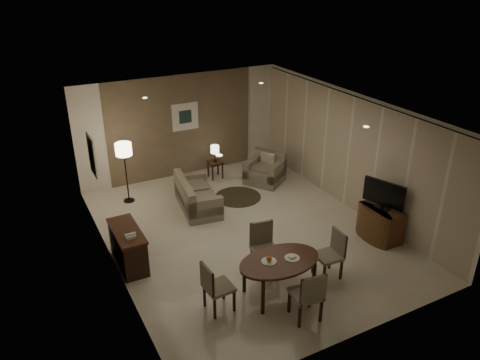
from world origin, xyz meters
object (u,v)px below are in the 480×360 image
side_table (215,170)px  chair_left (219,287)px  floor_lamp (126,173)px  console_desk (128,247)px  chair_near (306,294)px  chair_far (265,250)px  armchair (265,169)px  sofa (198,194)px  tv_cabinet (381,223)px  dining_table (279,277)px  chair_right (328,255)px

side_table → chair_left: bearing=-114.3°
floor_lamp → console_desk: bearing=-105.3°
chair_near → side_table: bearing=-92.9°
chair_far → chair_left: size_ratio=1.06×
floor_lamp → armchair: bearing=-10.2°
chair_left → sofa: (1.08, 3.42, -0.08)m
tv_cabinet → dining_table: (-2.84, -0.57, -0.01)m
chair_near → side_table: 5.70m
console_desk → side_table: console_desk is taller
chair_left → floor_lamp: floor_lamp is taller
side_table → tv_cabinet: bearing=-67.8°
floor_lamp → chair_right: bearing=-62.6°
armchair → chair_right: bearing=-48.9°
dining_table → side_table: (1.08, 4.90, -0.11)m
sofa → side_table: size_ratio=3.40×
tv_cabinet → chair_far: chair_far is taller
console_desk → floor_lamp: (0.70, 2.57, 0.37)m
dining_table → side_table: 5.01m
tv_cabinet → chair_far: bearing=178.4°
chair_right → side_table: (0.03, 4.89, -0.22)m
chair_near → armchair: chair_near is taller
chair_near → chair_right: 1.22m
console_desk → armchair: (4.14, 1.95, 0.02)m
sofa → dining_table: bearing=-171.4°
dining_table → armchair: bearing=62.6°
console_desk → chair_far: (2.16, -1.42, 0.10)m
console_desk → chair_near: bearing=-52.8°
sofa → console_desk: bearing=134.1°
console_desk → floor_lamp: bearing=74.7°
console_desk → side_table: bearing=42.1°
side_table → floor_lamp: 2.49m
chair_left → armchair: size_ratio=1.03×
tv_cabinet → chair_right: 1.88m
armchair → floor_lamp: size_ratio=0.59×
dining_table → chair_left: bearing=173.8°
chair_near → floor_lamp: size_ratio=0.63×
dining_table → armchair: 4.53m
console_desk → dining_table: console_desk is taller
dining_table → chair_right: 1.05m
tv_cabinet → chair_far: size_ratio=0.94×
side_table → floor_lamp: floor_lamp is taller
chair_near → chair_right: (0.99, 0.71, -0.02)m
chair_far → armchair: (1.98, 3.38, -0.09)m
tv_cabinet → armchair: armchair is taller
dining_table → floor_lamp: floor_lamp is taller
dining_table → chair_far: 0.67m
armchair → floor_lamp: (-3.44, 0.62, 0.35)m
dining_table → chair_near: 0.72m
chair_left → side_table: (2.16, 4.78, -0.22)m
side_table → floor_lamp: bearing=-173.9°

